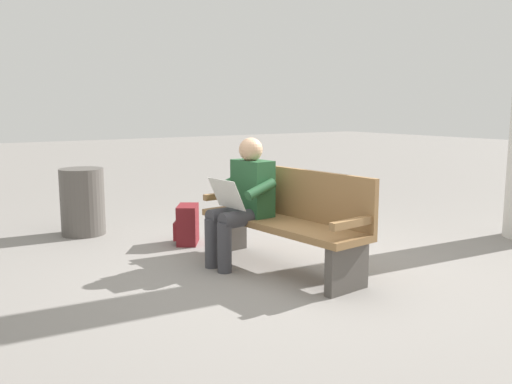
% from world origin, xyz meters
% --- Properties ---
extents(ground_plane, '(40.00, 40.00, 0.00)m').
position_xyz_m(ground_plane, '(0.00, 0.00, 0.00)').
color(ground_plane, gray).
extents(bench_near, '(1.83, 0.63, 0.90)m').
position_xyz_m(bench_near, '(0.01, -0.07, 0.46)').
color(bench_near, olive).
rests_on(bench_near, ground).
extents(person_seated, '(0.59, 0.60, 1.18)m').
position_xyz_m(person_seated, '(0.32, 0.19, 0.63)').
color(person_seated, '#23512D').
rests_on(person_seated, ground).
extents(backpack, '(0.41, 0.37, 0.42)m').
position_xyz_m(backpack, '(1.30, 0.27, 0.21)').
color(backpack, maroon).
rests_on(backpack, ground).
extents(trash_bin, '(0.49, 0.49, 0.76)m').
position_xyz_m(trash_bin, '(2.37, 1.06, 0.38)').
color(trash_bin, '#514C47').
rests_on(trash_bin, ground).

